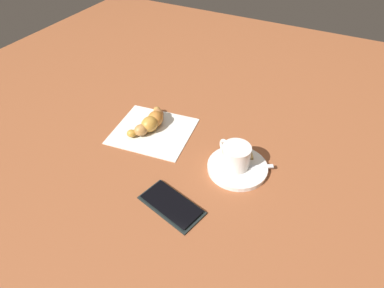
{
  "coord_description": "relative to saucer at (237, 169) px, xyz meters",
  "views": [
    {
      "loc": [
        0.26,
        -0.51,
        0.54
      ],
      "look_at": [
        -0.01,
        0.01,
        0.02
      ],
      "focal_mm": 30.36,
      "sensor_mm": 36.0,
      "label": 1
    }
  ],
  "objects": [
    {
      "name": "croissant",
      "position": [
        -0.26,
        0.04,
        0.02
      ],
      "size": [
        0.07,
        0.15,
        0.04
      ],
      "color": "#B27F2C",
      "rests_on": "napkin"
    },
    {
      "name": "napkin",
      "position": [
        -0.25,
        0.03,
        -0.0
      ],
      "size": [
        0.22,
        0.2,
        0.0
      ],
      "primitive_type": "cube",
      "rotation": [
        0.0,
        0.0,
        0.13
      ],
      "color": "silver",
      "rests_on": "ground"
    },
    {
      "name": "cell_phone",
      "position": [
        -0.08,
        -0.16,
        -0.0
      ],
      "size": [
        0.15,
        0.1,
        0.01
      ],
      "color": "black",
      "rests_on": "ground"
    },
    {
      "name": "saucer",
      "position": [
        0.0,
        0.0,
        0.0
      ],
      "size": [
        0.14,
        0.14,
        0.01
      ],
      "primitive_type": "cylinder",
      "color": "white",
      "rests_on": "ground"
    },
    {
      "name": "ground_plane",
      "position": [
        -0.12,
        0.0,
        -0.01
      ],
      "size": [
        1.8,
        1.8,
        0.0
      ],
      "primitive_type": "plane",
      "color": "brown"
    },
    {
      "name": "espresso_cup",
      "position": [
        -0.01,
        0.0,
        0.03
      ],
      "size": [
        0.08,
        0.07,
        0.05
      ],
      "color": "white",
      "rests_on": "saucer"
    },
    {
      "name": "sugar_packet",
      "position": [
        -0.0,
        0.03,
        0.01
      ],
      "size": [
        0.06,
        0.04,
        0.01
      ],
      "primitive_type": "cube",
      "rotation": [
        0.0,
        0.0,
        9.9
      ],
      "color": "tan",
      "rests_on": "saucer"
    },
    {
      "name": "teaspoon",
      "position": [
        -0.0,
        -0.01,
        0.01
      ],
      "size": [
        0.12,
        0.08,
        0.01
      ],
      "color": "silver",
      "rests_on": "saucer"
    }
  ]
}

